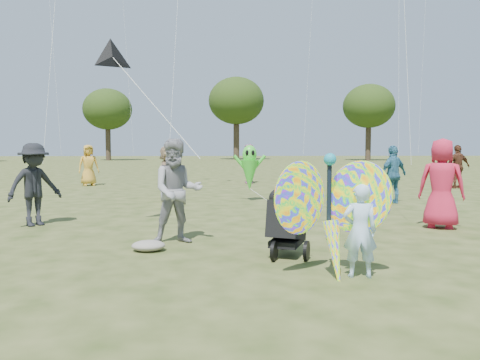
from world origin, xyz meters
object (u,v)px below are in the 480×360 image
object	(u,v)px
crowd_h	(458,167)
alien_kite	(250,170)
crowd_g	(89,165)
butterfly_kite	(331,214)
crowd_j	(249,164)
crowd_c	(393,175)
jogging_stroller	(287,216)
crowd_b	(34,185)
child_girl	(360,231)
crowd_a	(442,183)
crowd_d	(168,173)
adult_man	(177,191)

from	to	relation	value
crowd_h	alien_kite	size ratio (longest dim) A/B	1.01
crowd_g	crowd_h	size ratio (longest dim) A/B	1.01
crowd_h	butterfly_kite	world-z (taller)	crowd_h
crowd_j	alien_kite	size ratio (longest dim) A/B	1.04
crowd_h	crowd_j	xyz separation A→B (m)	(-8.23, 3.13, 0.03)
crowd_c	jogging_stroller	size ratio (longest dim) A/B	1.51
crowd_b	crowd_h	world-z (taller)	same
crowd_c	alien_kite	world-z (taller)	alien_kite
jogging_stroller	butterfly_kite	bearing A→B (deg)	-50.34
child_girl	crowd_a	world-z (taller)	crowd_a
crowd_b	crowd_h	size ratio (longest dim) A/B	1.00
crowd_b	crowd_h	xyz separation A→B (m)	(13.60, 8.30, 0.00)
crowd_d	crowd_j	xyz separation A→B (m)	(3.04, 6.78, 0.04)
child_girl	crowd_c	bearing A→B (deg)	-107.66
child_girl	crowd_b	xyz separation A→B (m)	(-5.70, 4.23, 0.28)
crowd_g	alien_kite	bearing A→B (deg)	-69.45
crowd_b	crowd_d	world-z (taller)	crowd_b
crowd_c	crowd_d	distance (m)	6.86
crowd_h	jogging_stroller	bearing A→B (deg)	44.37
adult_man	jogging_stroller	distance (m)	2.04
jogging_stroller	child_girl	bearing A→B (deg)	-37.14
crowd_j	jogging_stroller	distance (m)	14.38
crowd_c	jogging_stroller	distance (m)	7.63
jogging_stroller	butterfly_kite	distance (m)	1.33
crowd_j	butterfly_kite	xyz separation A→B (m)	(-0.03, -15.63, -0.09)
child_girl	jogging_stroller	bearing A→B (deg)	-53.68
crowd_h	alien_kite	xyz separation A→B (m)	(-8.71, -3.99, 0.09)
child_girl	crowd_c	xyz separation A→B (m)	(3.39, 7.70, 0.26)
crowd_h	butterfly_kite	bearing A→B (deg)	48.47
adult_man	crowd_d	size ratio (longest dim) A/B	1.06
crowd_h	butterfly_kite	xyz separation A→B (m)	(-8.26, -12.50, -0.06)
crowd_b	crowd_j	distance (m)	12.63
adult_man	crowd_b	distance (m)	3.74
adult_man	crowd_b	bearing A→B (deg)	138.27
crowd_c	alien_kite	distance (m)	4.29
crowd_a	alien_kite	size ratio (longest dim) A/B	1.07
crowd_g	alien_kite	size ratio (longest dim) A/B	1.02
crowd_g	child_girl	bearing A→B (deg)	-89.77
child_girl	crowd_j	bearing A→B (deg)	-82.69
alien_kite	crowd_j	bearing A→B (deg)	86.14
child_girl	adult_man	distance (m)	3.41
child_girl	crowd_d	world-z (taller)	crowd_d
crowd_a	crowd_j	bearing A→B (deg)	-49.24
crowd_d	crowd_h	world-z (taller)	crowd_h
adult_man	alien_kite	xyz separation A→B (m)	(1.70, 6.27, 0.06)
crowd_c	crowd_b	bearing A→B (deg)	-6.67
child_girl	crowd_c	world-z (taller)	crowd_c
adult_man	crowd_d	bearing A→B (deg)	87.26
adult_man	butterfly_kite	size ratio (longest dim) A/B	1.01
adult_man	alien_kite	bearing A→B (deg)	64.71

